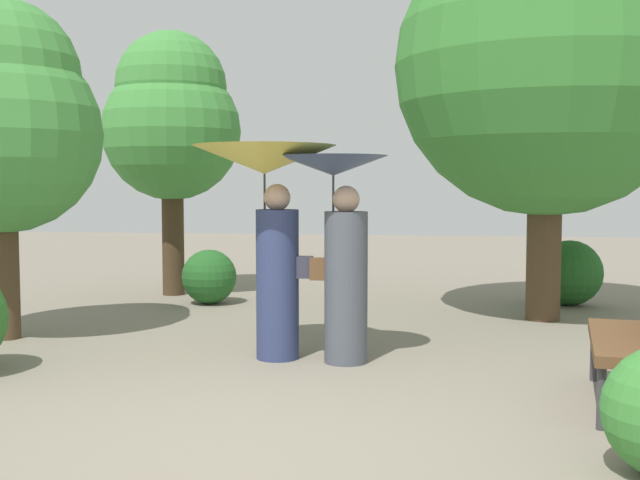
% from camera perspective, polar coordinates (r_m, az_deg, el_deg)
% --- Properties ---
extents(ground_plane, '(40.00, 40.00, 0.00)m').
position_cam_1_polar(ground_plane, '(5.10, -4.67, -14.18)').
color(ground_plane, gray).
extents(person_left, '(1.31, 1.31, 1.95)m').
position_cam_1_polar(person_left, '(7.13, -3.74, 2.92)').
color(person_left, navy).
rests_on(person_left, ground).
extents(person_right, '(0.97, 0.97, 1.85)m').
position_cam_1_polar(person_right, '(6.96, 1.49, 0.62)').
color(person_right, '#474C56').
rests_on(person_right, ground).
extents(park_bench, '(0.72, 1.56, 0.83)m').
position_cam_1_polar(park_bench, '(6.10, 22.02, -6.48)').
color(park_bench, '#38383D').
rests_on(park_bench, ground).
extents(tree_near_left, '(2.04, 2.04, 3.49)m').
position_cam_1_polar(tree_near_left, '(8.69, -22.25, 8.33)').
color(tree_near_left, '#4C3823').
rests_on(tree_near_left, ground).
extents(tree_near_right, '(3.53, 3.53, 5.20)m').
position_cam_1_polar(tree_near_right, '(9.67, 16.28, 13.73)').
color(tree_near_right, '#4C3823').
rests_on(tree_near_right, ground).
extents(tree_mid_left, '(1.98, 1.98, 3.78)m').
position_cam_1_polar(tree_mid_left, '(11.52, -10.77, 8.73)').
color(tree_mid_left, '#42301E').
rests_on(tree_mid_left, ground).
extents(bush_behind_bench, '(0.73, 0.73, 0.73)m').
position_cam_1_polar(bush_behind_bench, '(10.57, -8.08, -2.67)').
color(bush_behind_bench, '#235B23').
rests_on(bush_behind_bench, ground).
extents(bush_far_side, '(0.86, 0.86, 0.86)m').
position_cam_1_polar(bush_far_side, '(10.85, 17.73, -2.29)').
color(bush_far_side, '#235B23').
rests_on(bush_far_side, ground).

